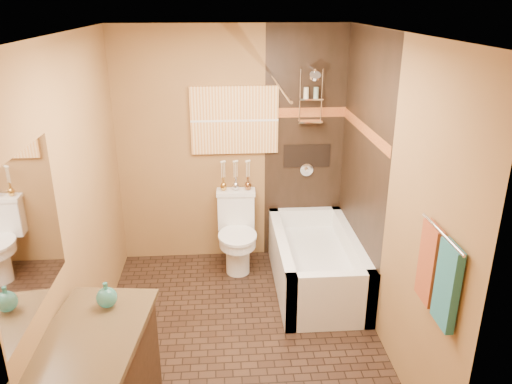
{
  "coord_description": "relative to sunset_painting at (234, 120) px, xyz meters",
  "views": [
    {
      "loc": [
        -0.12,
        -3.56,
        2.72
      ],
      "look_at": [
        0.18,
        0.4,
        1.17
      ],
      "focal_mm": 35.0,
      "sensor_mm": 36.0,
      "label": 1
    }
  ],
  "objects": [
    {
      "name": "towel_bar",
      "position": [
        1.12,
        -2.53,
        -0.1
      ],
      "size": [
        0.02,
        0.55,
        0.02
      ],
      "primitive_type": "cylinder",
      "rotation": [
        1.57,
        0.0,
        0.0
      ],
      "color": "silver",
      "rests_on": "wall_right"
    },
    {
      "name": "shower_fixtures",
      "position": [
        0.77,
        -0.1,
        0.12
      ],
      "size": [
        0.24,
        0.33,
        1.16
      ],
      "color": "silver",
      "rests_on": "floor"
    },
    {
      "name": "wall_front",
      "position": [
        -0.03,
        -2.98,
        -0.3
      ],
      "size": [
        2.4,
        0.02,
        2.5
      ],
      "primitive_type": "cube",
      "color": "olive",
      "rests_on": "floor"
    },
    {
      "name": "mosaic_band_back",
      "position": [
        0.74,
        0.0,
        0.07
      ],
      "size": [
        0.85,
        0.01,
        0.1
      ],
      "primitive_type": "cube",
      "color": "maroon",
      "rests_on": "alcove_tile_back"
    },
    {
      "name": "vanity_mirror",
      "position": [
        -1.22,
        -2.48,
        -0.05
      ],
      "size": [
        0.01,
        1.0,
        0.9
      ],
      "primitive_type": "cube",
      "color": "white",
      "rests_on": "wall_left"
    },
    {
      "name": "wall_right",
      "position": [
        1.17,
        -1.48,
        -0.3
      ],
      "size": [
        0.02,
        3.0,
        2.5
      ],
      "primitive_type": "cube",
      "color": "olive",
      "rests_on": "floor"
    },
    {
      "name": "floor",
      "position": [
        -0.03,
        -1.48,
        -1.55
      ],
      "size": [
        3.0,
        3.0,
        0.0
      ],
      "primitive_type": "plane",
      "color": "black",
      "rests_on": "ground"
    },
    {
      "name": "towel_rust",
      "position": [
        1.13,
        -2.4,
        -0.37
      ],
      "size": [
        0.05,
        0.22,
        0.52
      ],
      "primitive_type": "cube",
      "color": "maroon",
      "rests_on": "towel_bar"
    },
    {
      "name": "sunset_painting",
      "position": [
        0.0,
        0.0,
        0.0
      ],
      "size": [
        0.9,
        0.04,
        0.7
      ],
      "primitive_type": "cube",
      "color": "orange",
      "rests_on": "wall_back"
    },
    {
      "name": "bathtub",
      "position": [
        0.77,
        -0.73,
        -1.33
      ],
      "size": [
        0.8,
        1.5,
        0.55
      ],
      "color": "white",
      "rests_on": "floor"
    },
    {
      "name": "alcove_tile_right",
      "position": [
        1.15,
        -0.73,
        -0.3
      ],
      "size": [
        0.01,
        1.5,
        2.5
      ],
      "primitive_type": "cube",
      "color": "black",
      "rests_on": "wall_right"
    },
    {
      "name": "bud_vases",
      "position": [
        -0.0,
        -0.09,
        -0.56
      ],
      "size": [
        0.33,
        0.07,
        0.32
      ],
      "color": "#C08F3C",
      "rests_on": "toilet"
    },
    {
      "name": "curtain_rod",
      "position": [
        0.37,
        -0.73,
        0.47
      ],
      "size": [
        0.03,
        1.55,
        0.03
      ],
      "primitive_type": "cylinder",
      "rotation": [
        1.57,
        0.0,
        0.0
      ],
      "color": "silver",
      "rests_on": "wall_back"
    },
    {
      "name": "wall_left",
      "position": [
        -1.23,
        -1.48,
        -0.3
      ],
      "size": [
        0.02,
        3.0,
        2.5
      ],
      "primitive_type": "cube",
      "color": "olive",
      "rests_on": "floor"
    },
    {
      "name": "teal_bottle",
      "position": [
        -0.91,
        -2.22,
        -0.62
      ],
      "size": [
        0.16,
        0.16,
        0.22
      ],
      "primitive_type": null,
      "rotation": [
        0.0,
        0.0,
        0.22
      ],
      "color": "#287A70",
      "rests_on": "vanity"
    },
    {
      "name": "alcove_tile_back",
      "position": [
        0.74,
        0.01,
        -0.3
      ],
      "size": [
        0.85,
        0.01,
        2.5
      ],
      "primitive_type": "cube",
      "color": "black",
      "rests_on": "wall_back"
    },
    {
      "name": "alcove_niche",
      "position": [
        0.77,
        0.01,
        -0.4
      ],
      "size": [
        0.5,
        0.01,
        0.25
      ],
      "primitive_type": "cube",
      "color": "black",
      "rests_on": "alcove_tile_back"
    },
    {
      "name": "towel_teal",
      "position": [
        1.13,
        -2.66,
        -0.37
      ],
      "size": [
        0.05,
        0.22,
        0.52
      ],
      "primitive_type": "cube",
      "color": "#20626C",
      "rests_on": "towel_bar"
    },
    {
      "name": "wall_back",
      "position": [
        -0.03,
        0.02,
        -0.3
      ],
      "size": [
        2.4,
        0.02,
        2.5
      ],
      "primitive_type": "cube",
      "color": "olive",
      "rests_on": "floor"
    },
    {
      "name": "ceiling",
      "position": [
        -0.03,
        -1.48,
        0.95
      ],
      "size": [
        3.0,
        3.0,
        0.0
      ],
      "primitive_type": "plane",
      "color": "silver",
      "rests_on": "wall_back"
    },
    {
      "name": "mosaic_band_right",
      "position": [
        1.14,
        -0.73,
        0.07
      ],
      "size": [
        0.01,
        1.5,
        0.1
      ],
      "primitive_type": "cube",
      "color": "maroon",
      "rests_on": "alcove_tile_right"
    },
    {
      "name": "toilet",
      "position": [
        -0.0,
        -0.27,
        -1.14
      ],
      "size": [
        0.42,
        0.62,
        0.81
      ],
      "rotation": [
        0.0,
        0.0,
        -0.05
      ],
      "color": "white",
      "rests_on": "floor"
    }
  ]
}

